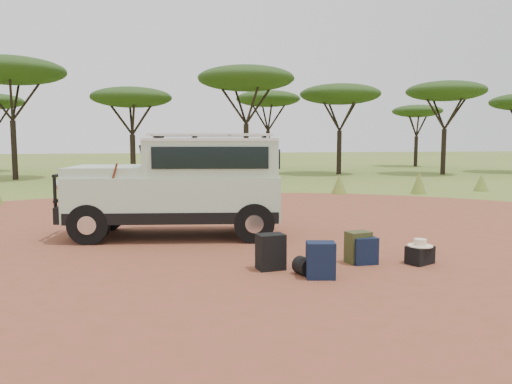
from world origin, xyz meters
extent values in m
plane|color=#5D7429|center=(0.00, 0.00, 0.00)|extent=(140.00, 140.00, 0.00)
cylinder|color=brown|center=(0.00, 0.00, 0.00)|extent=(23.00, 23.00, 0.01)
cone|color=#5D7429|center=(-3.00, 9.20, 0.35)|extent=(0.60, 0.60, 0.70)
cone|color=#5D7429|center=(0.00, 8.80, 0.45)|extent=(0.60, 0.60, 0.90)
cone|color=#5D7429|center=(3.00, 8.40, 0.40)|extent=(0.60, 0.60, 0.80)
cone|color=#5D7429|center=(6.00, 9.10, 0.38)|extent=(0.60, 0.60, 0.75)
cone|color=#5D7429|center=(9.00, 8.50, 0.42)|extent=(0.60, 0.60, 0.85)
cone|color=#5D7429|center=(12.00, 8.90, 0.35)|extent=(0.60, 0.60, 0.70)
cylinder|color=black|center=(-8.00, 19.00, 1.53)|extent=(0.28, 0.28, 3.06)
ellipsoid|color=#1F3714|center=(-8.00, 19.00, 5.58)|extent=(5.50, 5.50, 1.38)
cylinder|color=black|center=(-2.00, 18.20, 1.17)|extent=(0.28, 0.28, 2.34)
ellipsoid|color=#1F3714|center=(-2.00, 18.20, 4.26)|extent=(4.20, 4.20, 1.05)
cylinder|color=black|center=(4.00, 17.80, 1.46)|extent=(0.28, 0.28, 2.93)
ellipsoid|color=#1F3714|center=(4.00, 17.80, 5.33)|extent=(5.20, 5.20, 1.30)
cylinder|color=black|center=(10.00, 19.50, 1.30)|extent=(0.28, 0.28, 2.61)
ellipsoid|color=#1F3714|center=(10.00, 19.50, 4.76)|extent=(4.80, 4.80, 1.20)
cylinder|color=black|center=(16.00, 18.00, 1.35)|extent=(0.28, 0.28, 2.70)
ellipsoid|color=#1F3714|center=(16.00, 18.00, 4.92)|extent=(4.60, 4.60, 1.15)
cylinder|color=black|center=(7.00, 25.50, 1.35)|extent=(0.28, 0.28, 2.70)
ellipsoid|color=#1F3714|center=(7.00, 25.50, 4.92)|extent=(4.50, 4.50, 1.12)
cylinder|color=black|center=(19.00, 26.50, 1.17)|extent=(0.28, 0.28, 2.34)
ellipsoid|color=#1F3714|center=(19.00, 26.50, 4.26)|extent=(3.80, 3.80, 0.95)
cube|color=#B0CAAD|center=(-0.51, 1.85, 0.86)|extent=(4.57, 2.44, 0.92)
cube|color=black|center=(-0.51, 1.85, 0.52)|extent=(4.49, 2.46, 0.23)
cube|color=#B0CAAD|center=(0.26, 1.73, 1.68)|extent=(2.93, 2.11, 0.72)
cube|color=silver|center=(0.26, 1.73, 2.08)|extent=(2.93, 2.15, 0.06)
cube|color=silver|center=(0.26, 1.73, 2.17)|extent=(2.70, 2.01, 0.05)
cube|color=#B0CAAD|center=(-1.87, 2.06, 1.42)|extent=(1.84, 1.91, 0.19)
cube|color=black|center=(-1.06, 1.94, 1.72)|extent=(0.39, 1.47, 0.51)
cube|color=black|center=(0.12, 0.87, 1.72)|extent=(2.27, 0.39, 0.43)
cube|color=black|center=(0.39, 2.59, 1.72)|extent=(2.27, 0.39, 0.43)
cube|color=black|center=(1.61, 1.52, 1.68)|extent=(0.27, 1.42, 0.40)
cube|color=black|center=(-2.71, 2.20, 0.58)|extent=(0.41, 1.75, 0.33)
cylinder|color=black|center=(-2.83, 2.21, 1.35)|extent=(0.26, 1.25, 0.07)
cylinder|color=black|center=(-2.83, 2.21, 0.84)|extent=(0.26, 1.25, 0.07)
cylinder|color=silver|center=(-2.89, 1.95, 1.16)|extent=(0.10, 0.22, 0.21)
cylinder|color=silver|center=(-2.81, 2.48, 1.16)|extent=(0.10, 0.22, 0.21)
cube|color=silver|center=(-2.79, 2.21, 0.70)|extent=(0.10, 0.41, 0.12)
cylinder|color=black|center=(-0.85, 2.76, 1.61)|extent=(0.09, 0.09, 0.80)
cylinder|color=black|center=(-2.25, 1.34, 0.41)|extent=(0.84, 0.39, 0.81)
cylinder|color=black|center=(-2.01, 2.87, 0.41)|extent=(0.84, 0.39, 0.81)
cylinder|color=black|center=(0.99, 0.83, 0.41)|extent=(0.84, 0.39, 0.81)
cylinder|color=black|center=(1.23, 2.36, 0.41)|extent=(0.84, 0.39, 0.81)
cylinder|color=maroon|center=(-1.91, 1.26, 0.81)|extent=(0.54, 0.33, 1.62)
cube|color=black|center=(0.83, -1.28, 0.29)|extent=(0.46, 0.37, 0.58)
cube|color=black|center=(1.44, -1.92, 0.28)|extent=(0.48, 0.38, 0.55)
cube|color=#3A401D|center=(2.37, -1.16, 0.27)|extent=(0.43, 0.35, 0.54)
cube|color=black|center=(2.44, -1.23, 0.23)|extent=(0.41, 0.32, 0.46)
cube|color=black|center=(3.36, -1.43, 0.15)|extent=(0.52, 0.45, 0.30)
cylinder|color=black|center=(1.26, -1.68, 0.14)|extent=(0.35, 0.35, 0.28)
cylinder|color=beige|center=(3.36, -1.43, 0.31)|extent=(0.41, 0.41, 0.02)
cylinder|color=beige|center=(3.36, -1.43, 0.37)|extent=(0.21, 0.21, 0.10)
camera|label=1|loc=(-0.98, -8.88, 2.07)|focal=35.00mm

